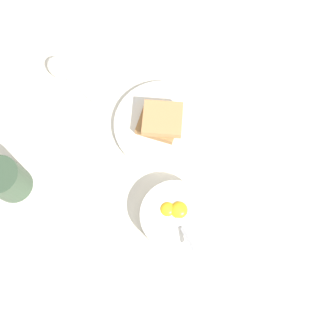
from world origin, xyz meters
name	(u,v)px	position (x,y,z in m)	size (l,w,h in m)	color
ground_plane	(100,132)	(0.00, 0.00, 0.00)	(3.00, 3.00, 0.00)	silver
egg_bowl	(175,216)	(0.19, 0.18, 0.03)	(0.14, 0.14, 0.08)	white
toast_plate	(162,125)	(-0.02, 0.14, 0.01)	(0.21, 0.21, 0.01)	white
toast_sandwich	(161,121)	(-0.02, 0.14, 0.03)	(0.10, 0.10, 0.04)	#9E7042
soup_spoon	(64,72)	(-0.14, -0.09, 0.01)	(0.13, 0.15, 0.03)	white
drinking_cup	(6,180)	(0.13, -0.17, 0.05)	(0.08, 0.08, 0.09)	#334733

